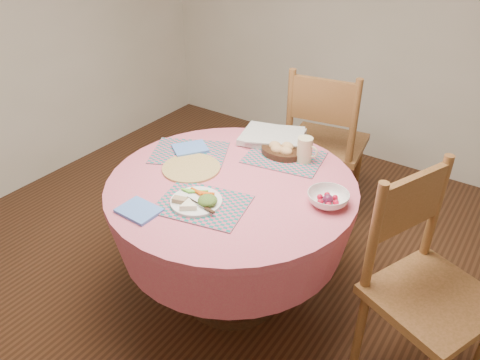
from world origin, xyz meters
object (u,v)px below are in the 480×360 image
object	(u,v)px
wicker_trivet	(191,168)
fruit_bowl	(328,199)
chair_right	(423,282)
latte_mug	(305,150)
chair_back	(325,141)
bread_bowl	(281,150)
dining_table	(232,214)
dinner_plate	(197,201)

from	to	relation	value
wicker_trivet	fruit_bowl	bearing A→B (deg)	8.68
fruit_bowl	chair_right	bearing A→B (deg)	-1.57
latte_mug	fruit_bowl	distance (m)	0.40
wicker_trivet	fruit_bowl	world-z (taller)	fruit_bowl
fruit_bowl	chair_back	bearing A→B (deg)	115.47
chair_back	bread_bowl	xyz separation A→B (m)	(0.03, -0.65, 0.23)
chair_right	latte_mug	distance (m)	0.86
dining_table	dinner_plate	bearing A→B (deg)	-93.81
dining_table	chair_right	distance (m)	0.96
latte_mug	fruit_bowl	bearing A→B (deg)	-46.57
bread_bowl	fruit_bowl	bearing A→B (deg)	-34.24
wicker_trivet	dinner_plate	size ratio (longest dim) A/B	1.21
chair_right	wicker_trivet	size ratio (longest dim) A/B	3.45
dinner_plate	bread_bowl	xyz separation A→B (m)	(0.08, 0.62, 0.01)
dining_table	bread_bowl	size ratio (longest dim) A/B	5.39
chair_right	fruit_bowl	xyz separation A→B (m)	(-0.48, 0.01, 0.24)
wicker_trivet	dinner_plate	bearing A→B (deg)	-45.98
dining_table	bread_bowl	distance (m)	0.44
chair_right	wicker_trivet	distance (m)	1.22
chair_right	dinner_plate	bearing A→B (deg)	131.55
dinner_plate	latte_mug	distance (m)	0.67
dining_table	chair_right	size ratio (longest dim) A/B	1.20
bread_bowl	latte_mug	bearing A→B (deg)	3.98
dining_table	chair_back	size ratio (longest dim) A/B	1.17
fruit_bowl	wicker_trivet	bearing A→B (deg)	-171.32
bread_bowl	latte_mug	world-z (taller)	latte_mug
chair_back	chair_right	bearing A→B (deg)	124.90
dinner_plate	latte_mug	xyz separation A→B (m)	(0.22, 0.63, 0.05)
dining_table	chair_right	bearing A→B (deg)	4.93
dining_table	wicker_trivet	distance (m)	0.32
wicker_trivet	fruit_bowl	size ratio (longest dim) A/B	1.20
chair_right	fruit_bowl	size ratio (longest dim) A/B	4.15
wicker_trivet	bread_bowl	distance (m)	0.50
chair_back	wicker_trivet	world-z (taller)	chair_back
fruit_bowl	dinner_plate	bearing A→B (deg)	-144.61
chair_right	latte_mug	xyz separation A→B (m)	(-0.75, 0.30, 0.28)
chair_right	fruit_bowl	distance (m)	0.54
bread_bowl	latte_mug	xyz separation A→B (m)	(0.14, 0.01, 0.04)
dining_table	latte_mug	xyz separation A→B (m)	(0.20, 0.38, 0.27)
wicker_trivet	dinner_plate	world-z (taller)	dinner_plate
bread_bowl	chair_back	bearing A→B (deg)	93.07
chair_back	fruit_bowl	bearing A→B (deg)	105.89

